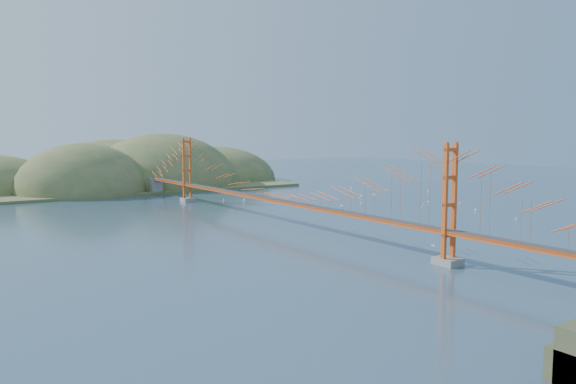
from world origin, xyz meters
TOP-DOWN VIEW (x-y plane):
  - ground at (0.00, 0.00)m, footprint 320.00×320.00m
  - bridge at (0.00, 0.18)m, footprint 2.20×94.40m
  - far_headlands at (2.21, 68.52)m, footprint 84.00×58.00m
  - sailboat_1 at (28.69, -0.43)m, footprint 0.53×0.53m
  - sailboat_10 at (6.00, -23.02)m, footprint 0.47×0.51m
  - sailboat_5 at (36.33, 4.85)m, footprint 0.47×0.54m
  - sailboat_15 at (30.30, 27.88)m, footprint 0.71×0.71m
  - sailboat_9 at (36.37, 19.27)m, footprint 0.56×0.64m
  - sailboat_13 at (33.11, -7.88)m, footprint 0.52×0.45m
  - sailboat_3 at (6.00, 27.31)m, footprint 0.57×0.57m
  - sailboat_17 at (49.35, 16.67)m, footprint 0.61×0.56m
  - sailboat_4 at (31.29, 1.51)m, footprint 0.65×0.65m
  - sailboat_14 at (19.78, 9.57)m, footprint 0.51×0.63m
  - sailboat_16 at (15.23, 0.02)m, footprint 0.59×0.59m
  - sailboat_7 at (30.55, 16.85)m, footprint 0.64×0.56m
  - sailboat_8 at (39.86, 30.57)m, footprint 0.65×0.64m
  - sailboat_6 at (29.79, -17.37)m, footprint 0.59×0.59m
  - sailboat_12 at (8.60, 24.23)m, footprint 0.60×0.50m
  - sailboat_0 at (16.08, -14.70)m, footprint 0.58×0.58m
  - sailboat_11 at (38.25, -0.62)m, footprint 0.60×0.60m
  - sailboat_2 at (25.97, -7.94)m, footprint 0.60×0.50m
  - sailboat_extra_0 at (23.31, 8.75)m, footprint 0.60×0.60m

SIDE VIEW (x-z plane):
  - ground at x=0.00m, z-range 0.00..0.00m
  - far_headlands at x=2.21m, z-range -12.50..12.50m
  - sailboat_1 at x=28.69m, z-range -0.14..0.41m
  - sailboat_10 at x=6.00m, z-range -0.15..0.42m
  - sailboat_13 at x=33.11m, z-range -0.16..0.44m
  - sailboat_3 at x=6.00m, z-range -0.16..0.45m
  - sailboat_6 at x=29.79m, z-range -0.17..0.45m
  - sailboat_5 at x=36.33m, z-range -0.17..0.45m
  - sailboat_11 at x=38.25m, z-range -0.17..0.46m
  - sailboat_16 at x=15.23m, z-range -0.18..0.47m
  - sailboat_0 at x=16.08m, z-range -0.18..0.47m
  - sailboat_extra_0 at x=23.31m, z-range -0.18..0.47m
  - sailboat_4 at x=31.29m, z-range -0.19..0.49m
  - sailboat_17 at x=49.35m, z-range -0.19..0.49m
  - sailboat_2 at x=25.97m, z-range -0.20..0.50m
  - sailboat_12 at x=8.60m, z-range -0.20..0.51m
  - sailboat_7 at x=30.55m, z-range -0.21..0.52m
  - sailboat_8 at x=39.86m, z-range -0.21..0.52m
  - sailboat_14 at x=19.78m, z-range -0.21..0.53m
  - sailboat_9 at x=36.37m, z-range -0.21..0.53m
  - sailboat_15 at x=30.30m, z-range -0.21..0.53m
  - bridge at x=0.00m, z-range 1.01..13.01m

